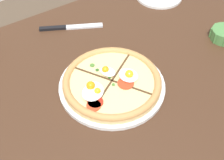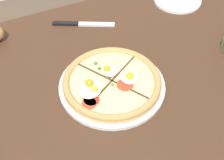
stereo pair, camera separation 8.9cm
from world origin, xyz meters
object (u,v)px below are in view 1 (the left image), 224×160
Objects in this scene: ramekin_bowl at (224,34)px; knife_main at (70,27)px; pizza at (112,83)px; dining_table at (123,98)px.

knife_main is (-0.40, 0.34, -0.02)m from ramekin_bowl.
knife_main is at bearing 139.66° from ramekin_bowl.
pizza is 3.35× the size of ramekin_bowl.
pizza is at bearing -173.06° from dining_table.
dining_table is 16.66× the size of ramekin_bowl.
ramekin_bowl is (0.39, -0.03, 0.10)m from dining_table.
ramekin_bowl is 0.45× the size of knife_main.
ramekin_bowl reaches higher than knife_main.
ramekin_bowl is at bearing -4.56° from dining_table.
pizza is (-0.05, -0.01, 0.10)m from dining_table.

